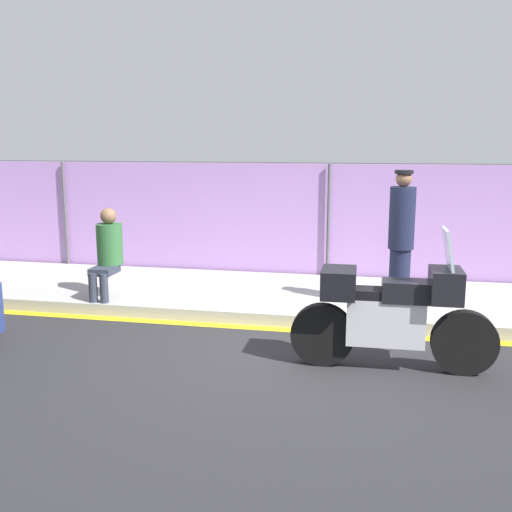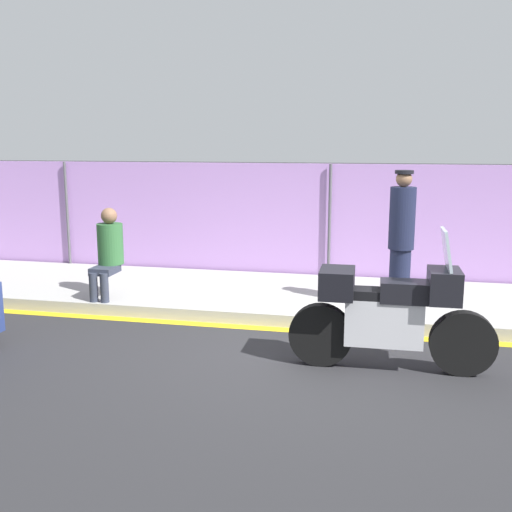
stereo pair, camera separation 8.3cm
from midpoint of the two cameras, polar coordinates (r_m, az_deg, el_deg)
ground_plane at (r=7.02m, az=4.55°, el=-9.21°), size 120.00×120.00×0.00m
sidewalk at (r=9.04m, az=6.40°, el=-4.07°), size 35.60×2.50×0.17m
curb_paint_stripe at (r=7.78m, az=5.36°, el=-7.15°), size 35.60×0.18×0.01m
storefront_fence at (r=10.16m, az=7.29°, el=2.97°), size 33.82×0.17×2.04m
motorcycle at (r=6.49m, az=12.94°, el=-5.32°), size 2.17×0.52×1.54m
officer_standing at (r=8.21m, az=13.95°, el=1.64°), size 0.34×0.34×1.87m
person_seated_on_curb at (r=8.92m, az=-13.61°, el=0.74°), size 0.37×0.66×1.29m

